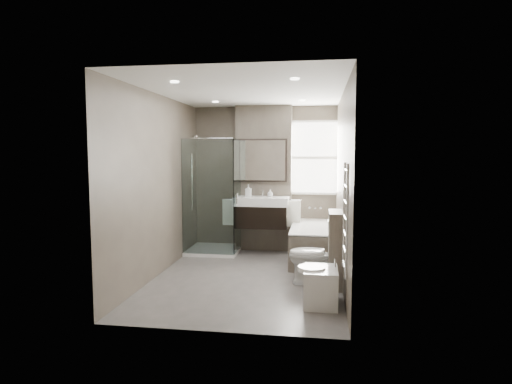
% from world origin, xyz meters
% --- Properties ---
extents(room, '(2.70, 3.90, 2.70)m').
position_xyz_m(room, '(0.00, 0.00, 1.30)').
color(room, '#575250').
rests_on(room, ground).
extents(vanity_pier, '(1.00, 0.25, 2.60)m').
position_xyz_m(vanity_pier, '(0.00, 1.77, 1.30)').
color(vanity_pier, '#554D43').
rests_on(vanity_pier, ground).
extents(vanity, '(0.95, 0.47, 0.66)m').
position_xyz_m(vanity, '(0.00, 1.43, 0.74)').
color(vanity, black).
rests_on(vanity, vanity_pier).
extents(mirror_cabinet, '(0.86, 0.08, 0.76)m').
position_xyz_m(mirror_cabinet, '(0.00, 1.61, 1.63)').
color(mirror_cabinet, black).
rests_on(mirror_cabinet, vanity_pier).
extents(towel_left, '(0.24, 0.06, 0.44)m').
position_xyz_m(towel_left, '(-0.56, 1.40, 0.72)').
color(towel_left, white).
rests_on(towel_left, vanity_pier).
extents(towel_right, '(0.24, 0.06, 0.44)m').
position_xyz_m(towel_right, '(0.56, 1.40, 0.72)').
color(towel_right, white).
rests_on(towel_right, vanity_pier).
extents(shower_enclosure, '(0.90, 0.90, 2.00)m').
position_xyz_m(shower_enclosure, '(-0.75, 1.35, 0.49)').
color(shower_enclosure, white).
rests_on(shower_enclosure, ground).
extents(bathtub, '(0.75, 1.60, 0.57)m').
position_xyz_m(bathtub, '(0.92, 1.10, 0.32)').
color(bathtub, '#554D43').
rests_on(bathtub, ground).
extents(window, '(0.98, 0.06, 1.33)m').
position_xyz_m(window, '(0.90, 1.88, 1.68)').
color(window, white).
rests_on(window, room).
extents(toilet, '(0.78, 0.48, 0.77)m').
position_xyz_m(toilet, '(0.97, -0.19, 0.39)').
color(toilet, white).
rests_on(toilet, ground).
extents(cistern_box, '(0.19, 0.55, 1.00)m').
position_xyz_m(cistern_box, '(1.21, -0.25, 0.50)').
color(cistern_box, '#554D43').
rests_on(cistern_box, ground).
extents(bidet, '(0.46, 0.53, 0.55)m').
position_xyz_m(bidet, '(1.01, -0.97, 0.23)').
color(bidet, white).
rests_on(bidet, ground).
extents(towel_radiator, '(0.03, 0.49, 1.10)m').
position_xyz_m(towel_radiator, '(1.25, -1.60, 1.12)').
color(towel_radiator, silver).
rests_on(towel_radiator, room).
extents(soap_bottle_a, '(0.10, 0.10, 0.22)m').
position_xyz_m(soap_bottle_a, '(-0.23, 1.41, 1.11)').
color(soap_bottle_a, white).
rests_on(soap_bottle_a, vanity).
extents(soap_bottle_b, '(0.10, 0.10, 0.13)m').
position_xyz_m(soap_bottle_b, '(0.15, 1.50, 1.06)').
color(soap_bottle_b, white).
rests_on(soap_bottle_b, vanity).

